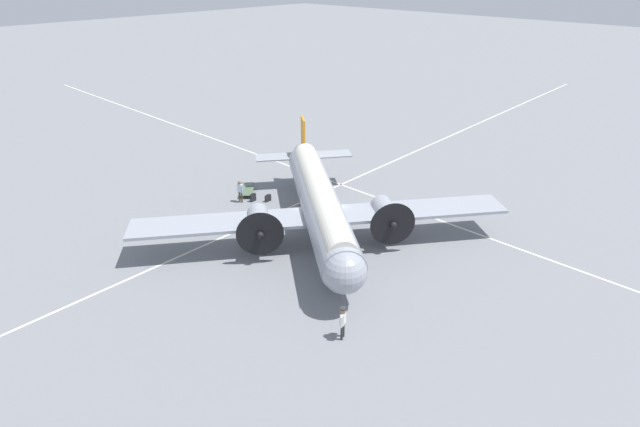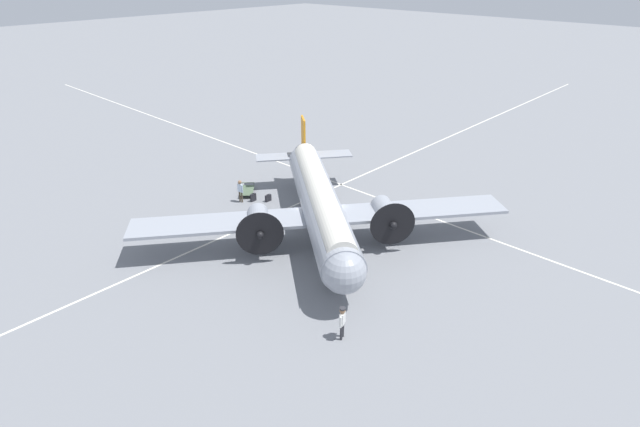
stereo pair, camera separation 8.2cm
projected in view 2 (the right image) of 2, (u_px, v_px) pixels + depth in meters
The scene contains 9 objects.
ground_plane at pixel (320, 235), 33.94m from camera, with size 300.00×300.00×0.00m, color slate.
apron_line_eastwest at pixel (275, 214), 36.74m from camera, with size 120.00×0.16×0.01m.
apron_line_northsouth at pixel (385, 201), 38.78m from camera, with size 0.16×120.00×0.01m.
airliner_main at pixel (321, 204), 32.47m from camera, with size 20.60×19.16×5.65m.
crew_foreground at pixel (342, 319), 24.11m from camera, with size 0.59×0.40×1.84m.
passenger_boarding at pixel (240, 189), 38.11m from camera, with size 0.29×0.61×1.79m.
suitcase_near_door at pixel (268, 198), 38.59m from camera, with size 0.51×0.19×0.57m.
suitcase_upright_spare at pixel (253, 197), 38.58m from camera, with size 0.50×0.16×0.66m.
baggage_cart at pixel (247, 191), 39.83m from camera, with size 2.18×2.18×0.56m.
Camera 2 is at (-21.59, -20.30, 16.61)m, focal length 28.00 mm.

